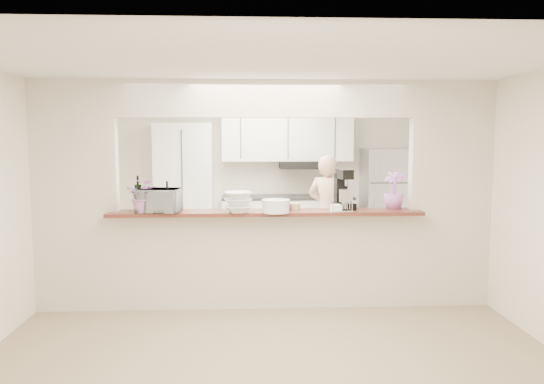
{
  "coord_description": "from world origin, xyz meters",
  "views": [
    {
      "loc": [
        -0.21,
        -5.76,
        1.9
      ],
      "look_at": [
        0.08,
        0.3,
        1.26
      ],
      "focal_mm": 35.0,
      "sensor_mm": 36.0,
      "label": 1
    }
  ],
  "objects": [
    {
      "name": "partition",
      "position": [
        0.0,
        0.0,
        1.48
      ],
      "size": [
        5.0,
        0.15,
        2.5
      ],
      "color": "beige",
      "rests_on": "floor"
    },
    {
      "name": "plate_stack_a",
      "position": [
        0.1,
        -0.19,
        1.16
      ],
      "size": [
        0.3,
        0.3,
        0.14
      ],
      "color": "white",
      "rests_on": "bar_counter"
    },
    {
      "name": "wine_bottle_a",
      "position": [
        -1.05,
        -0.15,
        1.22
      ],
      "size": [
        0.07,
        0.07,
        0.34
      ],
      "color": "black",
      "rests_on": "bar_counter"
    },
    {
      "name": "kitchen_cabinets",
      "position": [
        -0.19,
        2.72,
        0.97
      ],
      "size": [
        3.15,
        0.62,
        2.25
      ],
      "color": "white",
      "rests_on": "floor"
    },
    {
      "name": "stand_mixer",
      "position": [
        0.87,
        0.06,
        1.29
      ],
      "size": [
        0.24,
        0.33,
        0.44
      ],
      "color": "black",
      "rests_on": "bar_counter"
    },
    {
      "name": "refrigerator",
      "position": [
        2.05,
        2.65,
        0.85
      ],
      "size": [
        0.75,
        0.7,
        1.7
      ],
      "primitive_type": "cube",
      "color": "#B6B6BC",
      "rests_on": "floor"
    },
    {
      "name": "plate_stack_b",
      "position": [
        0.1,
        -0.19,
        1.14
      ],
      "size": [
        0.3,
        0.3,
        0.11
      ],
      "color": "white",
      "rests_on": "bar_counter"
    },
    {
      "name": "serving_bowls",
      "position": [
        -0.3,
        -0.17,
        1.2
      ],
      "size": [
        0.34,
        0.34,
        0.22
      ],
      "primitive_type": "imported",
      "rotation": [
        0.0,
        0.0,
        0.17
      ],
      "color": "white",
      "rests_on": "bar_counter"
    },
    {
      "name": "toaster_oven",
      "position": [
        -1.15,
        -0.1,
        1.22
      ],
      "size": [
        0.48,
        0.35,
        0.25
      ],
      "primitive_type": "imported",
      "rotation": [
        0.0,
        0.0,
        -0.1
      ],
      "color": "#B0B0B5",
      "rests_on": "bar_counter"
    },
    {
      "name": "tile_overlay",
      "position": [
        0.0,
        1.55,
        0.01
      ],
      "size": [
        5.0,
        2.9,
        0.01
      ],
      "primitive_type": "cube",
      "color": "beige",
      "rests_on": "floor"
    },
    {
      "name": "utensil_caddy",
      "position": [
        0.8,
        -0.15,
        1.19
      ],
      "size": [
        0.26,
        0.18,
        0.23
      ],
      "color": "silver",
      "rests_on": "bar_counter"
    },
    {
      "name": "person",
      "position": [
        0.96,
        1.8,
        0.81
      ],
      "size": [
        0.71,
        0.64,
        1.62
      ],
      "primitive_type": "imported",
      "rotation": [
        0.0,
        0.0,
        2.59
      ],
      "color": "tan",
      "rests_on": "floor"
    },
    {
      "name": "flower_right",
      "position": [
        1.44,
        0.05,
        1.3
      ],
      "size": [
        0.31,
        0.31,
        0.42
      ],
      "primitive_type": "imported",
      "rotation": [
        0.0,
        0.0,
        -0.43
      ],
      "color": "#C571D3",
      "rests_on": "bar_counter"
    },
    {
      "name": "red_bowl",
      "position": [
        0.2,
        -0.03,
        1.13
      ],
      "size": [
        0.16,
        0.16,
        0.07
      ],
      "primitive_type": "cylinder",
      "color": "maroon",
      "rests_on": "bar_counter"
    },
    {
      "name": "bar_counter",
      "position": [
        0.0,
        -0.0,
        0.58
      ],
      "size": [
        3.4,
        0.38,
        1.09
      ],
      "color": "beige",
      "rests_on": "floor"
    },
    {
      "name": "tan_bowl",
      "position": [
        0.32,
        0.08,
        1.12
      ],
      "size": [
        0.14,
        0.14,
        0.06
      ],
      "primitive_type": "cylinder",
      "color": "tan",
      "rests_on": "bar_counter"
    },
    {
      "name": "flower_left",
      "position": [
        -1.3,
        -0.15,
        1.27
      ],
      "size": [
        0.38,
        0.35,
        0.36
      ],
      "primitive_type": "imported",
      "rotation": [
        0.0,
        0.0,
        -0.22
      ],
      "color": "pink",
      "rests_on": "bar_counter"
    },
    {
      "name": "wine_bottle_b",
      "position": [
        -1.4,
        0.07,
        1.24
      ],
      "size": [
        0.08,
        0.08,
        0.38
      ],
      "color": "black",
      "rests_on": "bar_counter"
    },
    {
      "name": "floor",
      "position": [
        0.0,
        0.0,
        0.0
      ],
      "size": [
        6.0,
        6.0,
        0.0
      ],
      "primitive_type": "plane",
      "color": "gray",
      "rests_on": "ground"
    }
  ]
}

